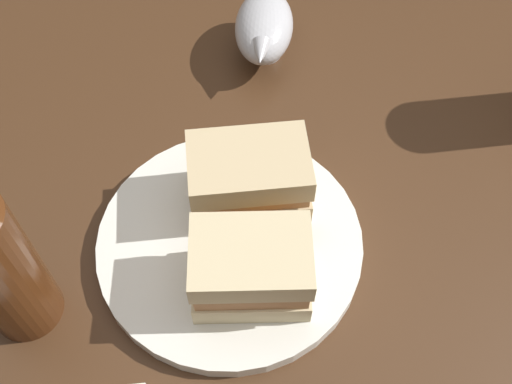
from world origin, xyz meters
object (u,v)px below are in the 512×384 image
at_px(plate, 230,244).
at_px(sandwich_half_right, 249,178).
at_px(sandwich_half_left, 251,268).
at_px(gravy_boat, 264,28).

xyz_separation_m(plate, sandwich_half_right, (0.04, 0.04, 0.04)).
bearing_deg(sandwich_half_left, sandwich_half_right, 64.50).
bearing_deg(plate, sandwich_half_left, -93.04).
bearing_deg(gravy_boat, sandwich_half_left, -119.32).
distance_m(plate, sandwich_half_right, 0.07).
relative_size(sandwich_half_left, sandwich_half_right, 0.95).
height_order(plate, gravy_boat, gravy_boat).
bearing_deg(plate, gravy_boat, 55.75).
xyz_separation_m(plate, gravy_boat, (0.15, 0.22, 0.03)).
relative_size(plate, gravy_boat, 1.92).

